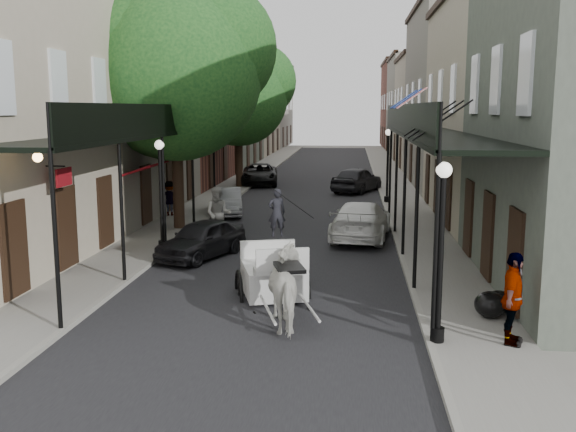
% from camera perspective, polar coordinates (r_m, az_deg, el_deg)
% --- Properties ---
extents(ground, '(140.00, 140.00, 0.00)m').
position_cam_1_polar(ground, '(15.81, -2.93, -8.41)').
color(ground, gray).
rests_on(ground, ground).
extents(road, '(8.00, 90.00, 0.01)m').
position_cam_1_polar(road, '(35.27, 1.93, 1.63)').
color(road, black).
rests_on(road, ground).
extents(sidewalk_left, '(2.20, 90.00, 0.12)m').
position_cam_1_polar(sidewalk_left, '(35.94, -6.06, 1.82)').
color(sidewalk_left, gray).
rests_on(sidewalk_left, ground).
extents(sidewalk_right, '(2.20, 90.00, 0.12)m').
position_cam_1_polar(sidewalk_right, '(35.30, 10.06, 1.58)').
color(sidewalk_right, gray).
rests_on(sidewalk_right, ground).
extents(building_row_left, '(5.00, 80.00, 10.50)m').
position_cam_1_polar(building_row_left, '(46.16, -8.06, 9.94)').
color(building_row_left, '#AB9E89').
rests_on(building_row_left, ground).
extents(building_row_right, '(5.00, 80.00, 10.50)m').
position_cam_1_polar(building_row_right, '(45.30, 13.91, 9.77)').
color(building_row_right, slate).
rests_on(building_row_right, ground).
extents(gallery_left, '(2.20, 18.05, 4.88)m').
position_cam_1_polar(gallery_left, '(22.97, -12.34, 7.30)').
color(gallery_left, black).
rests_on(gallery_left, sidewalk_left).
extents(gallery_right, '(2.20, 18.05, 4.88)m').
position_cam_1_polar(gallery_right, '(22.00, 12.33, 7.21)').
color(gallery_right, black).
rests_on(gallery_right, sidewalk_right).
extents(tree_near, '(7.31, 6.80, 9.63)m').
position_cam_1_polar(tree_near, '(25.91, -9.04, 13.03)').
color(tree_near, '#382619').
rests_on(tree_near, sidewalk_left).
extents(tree_far, '(6.45, 6.00, 8.61)m').
position_cam_1_polar(tree_far, '(39.59, -3.87, 10.94)').
color(tree_far, '#382619').
rests_on(tree_far, sidewalk_left).
extents(lamppost_right_near, '(0.32, 0.32, 3.71)m').
position_cam_1_polar(lamppost_right_near, '(13.29, 13.43, -2.97)').
color(lamppost_right_near, black).
rests_on(lamppost_right_near, sidewalk_right).
extents(lamppost_left, '(0.32, 0.32, 3.71)m').
position_cam_1_polar(lamppost_left, '(22.00, -11.23, 2.01)').
color(lamppost_left, black).
rests_on(lamppost_left, sidewalk_left).
extents(lamppost_right_far, '(0.32, 0.32, 3.71)m').
position_cam_1_polar(lamppost_right_far, '(33.03, 8.85, 4.55)').
color(lamppost_right_far, black).
rests_on(lamppost_right_far, sidewalk_right).
extents(horse, '(1.50, 2.27, 1.76)m').
position_cam_1_polar(horse, '(14.49, 0.20, -6.43)').
color(horse, beige).
rests_on(horse, ground).
extents(carriage, '(2.28, 2.91, 2.95)m').
position_cam_1_polar(carriage, '(17.05, -1.56, -3.07)').
color(carriage, black).
rests_on(carriage, ground).
extents(pedestrian_walking, '(1.01, 0.80, 2.01)m').
position_cam_1_polar(pedestrian_walking, '(23.83, -6.21, 0.17)').
color(pedestrian_walking, '#A4A29A').
rests_on(pedestrian_walking, ground).
extents(pedestrian_sidewalk_left, '(1.08, 0.72, 1.55)m').
position_cam_1_polar(pedestrian_sidewalk_left, '(29.13, -10.48, 1.56)').
color(pedestrian_sidewalk_left, gray).
rests_on(pedestrian_sidewalk_left, sidewalk_left).
extents(pedestrian_sidewalk_right, '(0.82, 1.21, 1.91)m').
position_cam_1_polar(pedestrian_sidewalk_right, '(13.81, 19.35, -6.95)').
color(pedestrian_sidewalk_right, gray).
rests_on(pedestrian_sidewalk_right, sidewalk_right).
extents(car_left_near, '(2.76, 3.98, 1.26)m').
position_cam_1_polar(car_left_near, '(21.27, -7.70, -2.03)').
color(car_left_near, black).
rests_on(car_left_near, ground).
extents(car_left_mid, '(2.03, 3.89, 1.22)m').
position_cam_1_polar(car_left_mid, '(29.73, -5.44, 1.28)').
color(car_left_mid, '#949599').
rests_on(car_left_mid, ground).
extents(car_left_far, '(2.77, 5.09, 1.36)m').
position_cam_1_polar(car_left_far, '(41.23, -2.55, 3.72)').
color(car_left_far, black).
rests_on(car_left_far, ground).
extents(car_right_near, '(2.56, 5.10, 1.42)m').
position_cam_1_polar(car_right_near, '(24.22, 6.50, -0.39)').
color(car_right_near, white).
rests_on(car_right_near, ground).
extents(car_right_far, '(3.35, 4.74, 1.50)m').
position_cam_1_polar(car_right_far, '(37.81, 6.15, 3.25)').
color(car_right_far, black).
rests_on(car_right_far, ground).
extents(trash_bags, '(0.98, 1.13, 0.61)m').
position_cam_1_polar(trash_bags, '(15.74, 17.82, -7.40)').
color(trash_bags, black).
rests_on(trash_bags, sidewalk_right).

